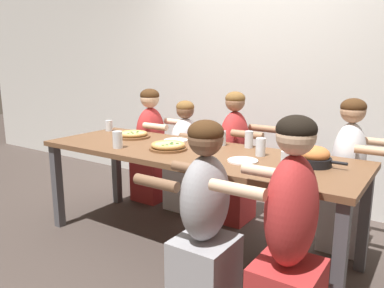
{
  "coord_description": "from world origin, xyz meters",
  "views": [
    {
      "loc": [
        1.55,
        -2.3,
        1.43
      ],
      "look_at": [
        0.0,
        0.0,
        0.83
      ],
      "focal_mm": 35.0,
      "sensor_mm": 36.0,
      "label": 1
    }
  ],
  "objects_px": {
    "diner_near_midright": "(204,228)",
    "diner_far_midleft": "(186,161)",
    "diner_far_left": "(151,150)",
    "pizza_board_second": "(168,146)",
    "drinking_glass_g": "(109,126)",
    "drinking_glass_a": "(210,136)",
    "drinking_glass_d": "(287,164)",
    "empty_plate_b": "(176,140)",
    "drinking_glass_c": "(261,147)",
    "drinking_glass_b": "(205,143)",
    "empty_plate_a": "(243,161)",
    "skillet_bowl": "(315,157)",
    "diner_near_right": "(289,248)",
    "pizza_board_main": "(133,135)",
    "drinking_glass_h": "(249,139)",
    "diner_far_center": "(234,164)",
    "diner_far_right": "(347,182)",
    "drinking_glass_f": "(118,141)",
    "drinking_glass_e": "(222,139)"
  },
  "relations": [
    {
      "from": "diner_far_center",
      "to": "diner_far_left",
      "type": "bearing_deg",
      "value": -90.0
    },
    {
      "from": "pizza_board_second",
      "to": "drinking_glass_d",
      "type": "distance_m",
      "value": 0.99
    },
    {
      "from": "drinking_glass_c",
      "to": "drinking_glass_b",
      "type": "bearing_deg",
      "value": -166.26
    },
    {
      "from": "drinking_glass_a",
      "to": "empty_plate_b",
      "type": "bearing_deg",
      "value": -161.03
    },
    {
      "from": "pizza_board_main",
      "to": "diner_far_right",
      "type": "bearing_deg",
      "value": 16.55
    },
    {
      "from": "pizza_board_second",
      "to": "drinking_glass_a",
      "type": "height_order",
      "value": "drinking_glass_a"
    },
    {
      "from": "drinking_glass_b",
      "to": "drinking_glass_e",
      "type": "distance_m",
      "value": 0.25
    },
    {
      "from": "diner_near_midright",
      "to": "diner_far_midleft",
      "type": "distance_m",
      "value": 1.64
    },
    {
      "from": "diner_near_midright",
      "to": "pizza_board_main",
      "type": "bearing_deg",
      "value": 58.27
    },
    {
      "from": "drinking_glass_d",
      "to": "diner_far_right",
      "type": "bearing_deg",
      "value": 77.22
    },
    {
      "from": "skillet_bowl",
      "to": "diner_far_midleft",
      "type": "distance_m",
      "value": 1.56
    },
    {
      "from": "pizza_board_second",
      "to": "drinking_glass_c",
      "type": "height_order",
      "value": "drinking_glass_c"
    },
    {
      "from": "empty_plate_a",
      "to": "diner_far_right",
      "type": "bearing_deg",
      "value": 53.42
    },
    {
      "from": "drinking_glass_g",
      "to": "diner_near_midright",
      "type": "distance_m",
      "value": 1.91
    },
    {
      "from": "pizza_board_main",
      "to": "diner_far_center",
      "type": "height_order",
      "value": "diner_far_center"
    },
    {
      "from": "pizza_board_second",
      "to": "diner_far_left",
      "type": "height_order",
      "value": "diner_far_left"
    },
    {
      "from": "drinking_glass_a",
      "to": "drinking_glass_b",
      "type": "relative_size",
      "value": 0.93
    },
    {
      "from": "drinking_glass_a",
      "to": "diner_far_midleft",
      "type": "distance_m",
      "value": 0.68
    },
    {
      "from": "drinking_glass_a",
      "to": "diner_near_right",
      "type": "xyz_separation_m",
      "value": [
        1.03,
        -0.95,
        -0.29
      ]
    },
    {
      "from": "skillet_bowl",
      "to": "diner_far_left",
      "type": "xyz_separation_m",
      "value": [
        -1.85,
        0.56,
        -0.3
      ]
    },
    {
      "from": "drinking_glass_b",
      "to": "diner_far_left",
      "type": "distance_m",
      "value": 1.25
    },
    {
      "from": "diner_near_midright",
      "to": "empty_plate_a",
      "type": "bearing_deg",
      "value": 4.8
    },
    {
      "from": "drinking_glass_c",
      "to": "diner_far_midleft",
      "type": "bearing_deg",
      "value": 153.33
    },
    {
      "from": "pizza_board_main",
      "to": "diner_far_right",
      "type": "relative_size",
      "value": 0.26
    },
    {
      "from": "skillet_bowl",
      "to": "diner_near_right",
      "type": "xyz_separation_m",
      "value": [
        0.1,
        -0.72,
        -0.29
      ]
    },
    {
      "from": "diner_far_left",
      "to": "pizza_board_second",
      "type": "bearing_deg",
      "value": 47.43
    },
    {
      "from": "skillet_bowl",
      "to": "diner_far_center",
      "type": "xyz_separation_m",
      "value": [
        -0.87,
        0.56,
        -0.3
      ]
    },
    {
      "from": "skillet_bowl",
      "to": "drinking_glass_h",
      "type": "distance_m",
      "value": 0.64
    },
    {
      "from": "drinking_glass_e",
      "to": "diner_near_midright",
      "type": "bearing_deg",
      "value": -65.74
    },
    {
      "from": "diner_far_left",
      "to": "empty_plate_a",
      "type": "bearing_deg",
      "value": 63.02
    },
    {
      "from": "diner_near_right",
      "to": "drinking_glass_c",
      "type": "bearing_deg",
      "value": 33.02
    },
    {
      "from": "drinking_glass_h",
      "to": "diner_far_left",
      "type": "relative_size",
      "value": 0.11
    },
    {
      "from": "empty_plate_b",
      "to": "diner_near_midright",
      "type": "distance_m",
      "value": 1.22
    },
    {
      "from": "empty_plate_a",
      "to": "diner_far_right",
      "type": "distance_m",
      "value": 0.93
    },
    {
      "from": "drinking_glass_a",
      "to": "drinking_glass_b",
      "type": "bearing_deg",
      "value": -65.5
    },
    {
      "from": "drinking_glass_a",
      "to": "drinking_glass_h",
      "type": "bearing_deg",
      "value": 2.91
    },
    {
      "from": "drinking_glass_d",
      "to": "drinking_glass_f",
      "type": "height_order",
      "value": "drinking_glass_d"
    },
    {
      "from": "skillet_bowl",
      "to": "diner_far_right",
      "type": "relative_size",
      "value": 0.26
    },
    {
      "from": "diner_far_center",
      "to": "drinking_glass_d",
      "type": "bearing_deg",
      "value": 43.17
    },
    {
      "from": "diner_near_midright",
      "to": "drinking_glass_d",
      "type": "bearing_deg",
      "value": -34.14
    },
    {
      "from": "empty_plate_b",
      "to": "drinking_glass_d",
      "type": "bearing_deg",
      "value": -20.12
    },
    {
      "from": "diner_near_right",
      "to": "diner_far_center",
      "type": "bearing_deg",
      "value": 37.26
    },
    {
      "from": "diner_far_center",
      "to": "diner_far_midleft",
      "type": "bearing_deg",
      "value": -90.0
    },
    {
      "from": "pizza_board_second",
      "to": "empty_plate_a",
      "type": "bearing_deg",
      "value": -0.2
    },
    {
      "from": "drinking_glass_d",
      "to": "drinking_glass_h",
      "type": "height_order",
      "value": "drinking_glass_d"
    },
    {
      "from": "pizza_board_main",
      "to": "empty_plate_a",
      "type": "xyz_separation_m",
      "value": [
        1.19,
        -0.21,
        -0.02
      ]
    },
    {
      "from": "drinking_glass_d",
      "to": "diner_far_left",
      "type": "relative_size",
      "value": 0.12
    },
    {
      "from": "drinking_glass_b",
      "to": "drinking_glass_h",
      "type": "relative_size",
      "value": 1.1
    },
    {
      "from": "drinking_glass_d",
      "to": "diner_near_midright",
      "type": "height_order",
      "value": "diner_near_midright"
    },
    {
      "from": "skillet_bowl",
      "to": "drinking_glass_f",
      "type": "xyz_separation_m",
      "value": [
        -1.43,
        -0.33,
        -0.0
      ]
    }
  ]
}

